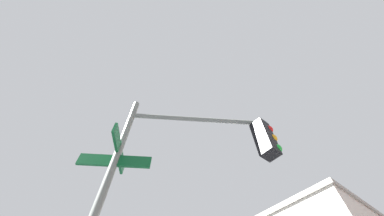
% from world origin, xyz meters
% --- Properties ---
extents(traffic_signal_near, '(2.02, 2.80, 5.17)m').
position_xyz_m(traffic_signal_near, '(-6.09, -5.92, 3.65)').
color(traffic_signal_near, slate).
rests_on(traffic_signal_near, ground_plane).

